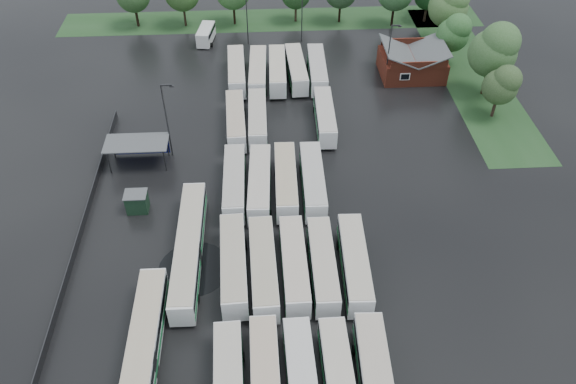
{
  "coord_description": "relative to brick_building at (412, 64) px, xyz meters",
  "views": [
    {
      "loc": [
        -0.89,
        -37.97,
        47.1
      ],
      "look_at": [
        2.0,
        12.0,
        2.5
      ],
      "focal_mm": 35.0,
      "sensor_mm": 36.0,
      "label": 1
    }
  ],
  "objects": [
    {
      "name": "ground",
      "position": [
        -24.0,
        -42.77,
        -1.87
      ],
      "size": [
        160.0,
        160.0,
        0.0
      ],
      "primitive_type": "plane",
      "color": "black",
      "rests_on": "ground"
    },
    {
      "name": "brick_building",
      "position": [
        0.0,
        0.0,
        0.0
      ],
      "size": [
        10.07,
        8.6,
        5.39
      ],
      "color": "maroon",
      "rests_on": "ground"
    },
    {
      "name": "wash_shed",
      "position": [
        -41.2,
        -20.74,
        1.12
      ],
      "size": [
        8.2,
        4.2,
        3.58
      ],
      "color": "#2D2D30",
      "rests_on": "ground"
    },
    {
      "name": "utility_hut",
      "position": [
        -40.2,
        -30.17,
        -0.55
      ],
      "size": [
        2.7,
        2.2,
        2.62
      ],
      "color": "black",
      "rests_on": "ground"
    },
    {
      "name": "grass_strip_north",
      "position": [
        -22.0,
        22.03,
        -1.86
      ],
      "size": [
        80.0,
        10.0,
        0.01
      ],
      "primitive_type": "cube",
      "color": "#20451E",
      "rests_on": "ground"
    },
    {
      "name": "grass_strip_east",
      "position": [
        10.0,
        0.03,
        -1.86
      ],
      "size": [
        10.0,
        50.0,
        0.01
      ],
      "primitive_type": "cube",
      "color": "#20451E",
      "rests_on": "ground"
    },
    {
      "name": "west_fence",
      "position": [
        -46.2,
        -34.77,
        -1.27
      ],
      "size": [
        0.1,
        50.0,
        1.2
      ],
      "primitive_type": "cube",
      "color": "#2D2D30",
      "rests_on": "ground"
    },
    {
      "name": "bus_r1c1",
      "position": [
        -25.38,
        -54.92,
        -0.03
      ],
      "size": [
        2.71,
        12.05,
        3.35
      ],
      "rotation": [
        0.0,
        0.0,
        0.01
      ],
      "color": "white",
      "rests_on": "ground"
    },
    {
      "name": "bus_r1c2",
      "position": [
        -22.18,
        -55.26,
        -0.04
      ],
      "size": [
        2.81,
        11.97,
        3.32
      ],
      "rotation": [
        0.0,
        0.0,
        0.02
      ],
      "color": "white",
      "rests_on": "ground"
    },
    {
      "name": "bus_r1c3",
      "position": [
        -18.93,
        -55.39,
        -0.05
      ],
      "size": [
        2.61,
        11.87,
        3.3
      ],
      "rotation": [
        0.0,
        0.0,
        0.01
      ],
      "color": "white",
      "rests_on": "ground"
    },
    {
      "name": "bus_r1c4",
      "position": [
        -15.73,
        -55.5,
        0.05
      ],
      "size": [
        3.18,
        12.62,
        3.48
      ],
      "rotation": [
        0.0,
        0.0,
        -0.04
      ],
      "color": "white",
      "rests_on": "ground"
    },
    {
      "name": "bus_r2c0",
      "position": [
        -28.37,
        -41.28,
        0.05
      ],
      "size": [
        3.14,
        12.61,
        3.48
      ],
      "rotation": [
        0.0,
        0.0,
        0.04
      ],
      "color": "white",
      "rests_on": "ground"
    },
    {
      "name": "bus_r2c1",
      "position": [
        -25.24,
        -41.88,
        0.05
      ],
      "size": [
        3.02,
        12.59,
        3.49
      ],
      "rotation": [
        0.0,
        0.0,
        0.03
      ],
      "color": "white",
      "rests_on": "ground"
    },
    {
      "name": "bus_r2c2",
      "position": [
        -21.97,
        -41.68,
        -0.01
      ],
      "size": [
        2.68,
        12.12,
        3.37
      ],
      "rotation": [
        0.0,
        0.0,
        0.01
      ],
      "color": "white",
      "rests_on": "ground"
    },
    {
      "name": "bus_r2c3",
      "position": [
        -18.95,
        -41.87,
        -0.04
      ],
      "size": [
        2.63,
        11.92,
        3.31
      ],
      "rotation": [
        0.0,
        0.0,
        -0.01
      ],
      "color": "white",
      "rests_on": "ground"
    },
    {
      "name": "bus_r2c4",
      "position": [
        -15.57,
        -41.87,
        0.01
      ],
      "size": [
        3.04,
        12.36,
        3.42
      ],
      "rotation": [
        0.0,
        0.0,
        -0.04
      ],
      "color": "white",
      "rests_on": "ground"
    },
    {
      "name": "bus_r3c0",
      "position": [
        -28.48,
        -27.97,
        -0.0
      ],
      "size": [
        2.63,
        12.19,
        3.39
      ],
      "rotation": [
        0.0,
        0.0,
        -0.0
      ],
      "color": "white",
      "rests_on": "ground"
    },
    {
      "name": "bus_r3c1",
      "position": [
        -25.37,
        -28.31,
        0.02
      ],
      "size": [
        3.15,
        12.44,
        3.44
      ],
      "rotation": [
        0.0,
        0.0,
        -0.04
      ],
      "color": "white",
      "rests_on": "ground"
    },
    {
      "name": "bus_r3c2",
      "position": [
        -22.12,
        -28.02,
        0.02
      ],
      "size": [
        2.88,
        12.4,
        3.44
      ],
      "rotation": [
        0.0,
        0.0,
        -0.02
      ],
      "color": "white",
      "rests_on": "ground"
    },
    {
      "name": "bus_r3c3",
      "position": [
        -18.77,
        -28.18,
        0.03
      ],
      "size": [
        2.86,
        12.43,
        3.45
      ],
      "rotation": [
        0.0,
        0.0,
        -0.02
      ],
      "color": "white",
      "rests_on": "ground"
    },
    {
      "name": "bus_r4c0",
      "position": [
        -28.47,
        -14.38,
        -0.03
      ],
      "size": [
        3.02,
        12.08,
        3.34
      ],
      "rotation": [
        0.0,
        0.0,
        0.04
      ],
      "color": "white",
      "rests_on": "ground"
    },
    {
      "name": "bus_r4c1",
      "position": [
        -25.38,
        -14.15,
        -0.03
      ],
      "size": [
        2.63,
        11.98,
        3.33
      ],
      "rotation": [
        0.0,
        0.0,
        -0.01
      ],
      "color": "white",
      "rests_on": "ground"
    },
    {
      "name": "bus_r4c4",
      "position": [
        -15.76,
        -14.07,
        -0.05
      ],
      "size": [
        2.84,
        11.94,
        3.31
      ],
      "rotation": [
        0.0,
        0.0,
        -0.03
      ],
      "color": "white",
      "rests_on": "ground"
    },
    {
      "name": "bus_r5c0",
      "position": [
        -28.51,
        -0.62,
        0.03
      ],
      "size": [
        3.02,
        12.49,
        3.46
      ],
      "rotation": [
        0.0,
        0.0,
        0.03
      ],
      "color": "white",
      "rests_on": "ground"
    },
    {
      "name": "bus_r5c1",
      "position": [
        -25.1,
        -1.0,
        0.04
      ],
      "size": [
        3.1,
        12.57,
        3.47
      ],
      "rotation": [
        0.0,
        0.0,
        -0.04
      ],
      "color": "white",
      "rests_on": "ground"
    },
    {
      "name": "bus_r5c2",
      "position": [
        -21.97,
        -0.79,
        0.02
      ],
      "size": [
        2.94,
        12.38,
        3.43
      ],
      "rotation": [
        0.0,
        0.0,
        -0.03
      ],
      "color": "white",
      "rests_on": "ground"
    },
    {
      "name": "bus_r5c3",
      "position": [
        -18.91,
        -0.46,
        0.02
      ],
      "size": [
        3.11,
        12.41,
        3.43
      ],
      "rotation": [
        0.0,
        0.0,
        0.04
      ],
      "color": "white",
      "rests_on": "ground"
    },
    {
      "name": "bus_r5c4",
      "position": [
        -15.58,
        -0.81,
        0.02
      ],
      "size": [
        2.98,
        12.41,
        3.43
      ],
      "rotation": [
        0.0,
        0.0,
        -0.03
      ],
      "color": "white",
      "rests_on": "ground"
    },
    {
      "name": "artic_bus_west_b",
      "position": [
        -33.27,
        -38.63,
        0.03
      ],
      "size": [
        2.81,
        18.47,
        3.42
      ],
      "rotation": [
        0.0,
        0.0,
        -0.01
      ],
      "color": "white",
      "rests_on": "ground"
    },
    {
      "name": "artic_bus_west_c",
      "position": [
        -36.5,
        -51.87,
        0.04
      ],
      "size": [
        2.7,
        18.55,
        3.44
      ],
      "rotation": [
        0.0,
        0.0,
        -0.0
      ],
      "color": "white",
      "rests_on": "ground"
    },
    {
      "name": "minibus",
      "position": [
        -34.16,
        13.62,
        -0.37
      ],
      "size": [
        3.2,
        6.45,
        2.7
      ],
      "rotation": [
        0.0,
        0.0,
        -0.16
      ],
      "color": "white",
      "rests_on": "ground"
    },
    {
      "name": "tree_east_0",
      "position": [
        9.65,
        -12.83,
        3.58
      ],
      "size": [
        5.15,
        5.11,
        8.47
      ],
      "color": "#35251C",
      "rests_on": "ground"
    },
    {
      "name": "tree_east_1",
      "position": [
        10.16,
        -6.61,
        5.81
      ],
      "size": [
        7.2,
        7.2,
        11.92
      ],
      "color": "#301F11",
      "rests_on": "ground"
    },
    {
      "name": "tree_east_2",
      "position": [
        7.15,
        3.04,
        3.92
      ],
      "size": [
        5.43,
        5.43,
        9.0
      ],
      "color": "black",
      "rests_on": "ground"
    },
    {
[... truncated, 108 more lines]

